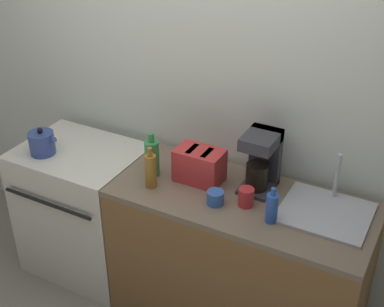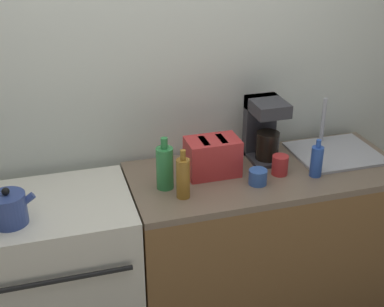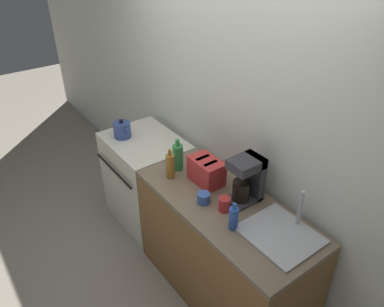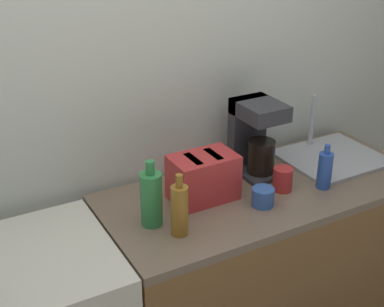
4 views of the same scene
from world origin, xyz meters
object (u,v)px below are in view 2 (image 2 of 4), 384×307
bottle_amber (183,178)px  kettle (9,209)px  cup_red (280,165)px  bottle_blue (317,161)px  coffee_maker (264,127)px  cup_blue (258,177)px  bottle_green (165,167)px  stove (59,279)px  toaster (213,157)px

bottle_amber → kettle: bearing=-179.8°
cup_red → bottle_blue: bearing=-22.3°
bottle_amber → bottle_blue: (0.72, 0.01, -0.02)m
bottle_amber → bottle_blue: bearing=1.1°
kettle → coffee_maker: bearing=12.5°
kettle → cup_blue: bearing=1.0°
kettle → cup_blue: size_ratio=2.16×
bottle_green → cup_red: 0.62m
kettle → bottle_green: (0.74, 0.12, 0.04)m
coffee_maker → bottle_green: 0.64m
cup_red → bottle_amber: bearing=-171.3°
stove → toaster: size_ratio=3.40×
kettle → cup_blue: kettle is taller
coffee_maker → cup_blue: (-0.15, -0.28, -0.14)m
kettle → toaster: toaster is taller
toaster → cup_blue: bearing=-42.5°
toaster → cup_red: bearing=-17.3°
toaster → cup_red: toaster is taller
bottle_blue → cup_red: (-0.17, 0.07, -0.03)m
kettle → stove: bearing=36.1°
coffee_maker → cup_blue: 0.35m
stove → toaster: (0.84, 0.07, 0.55)m
kettle → coffee_maker: coffee_maker is taller
bottle_amber → cup_red: size_ratio=2.40×
bottle_amber → cup_red: bottle_amber is taller
stove → cup_blue: cup_blue is taller
coffee_maker → cup_red: size_ratio=3.30×
cup_blue → coffee_maker: bearing=62.2°
cup_red → cup_blue: size_ratio=1.12×
coffee_maker → bottle_green: (-0.61, -0.18, -0.07)m
stove → bottle_blue: size_ratio=4.53×
kettle → coffee_maker: (1.35, 0.30, 0.11)m
kettle → coffee_maker: 1.39m
cup_blue → kettle: bearing=-179.0°
coffee_maker → bottle_green: coffee_maker is taller
bottle_blue → bottle_amber: bearing=-178.9°
coffee_maker → cup_blue: bearing=-117.8°
toaster → coffee_maker: (0.33, 0.11, 0.08)m
cup_red → toaster: bearing=162.7°
toaster → cup_blue: 0.26m
bottle_blue → kettle: bearing=-179.4°
stove → bottle_amber: 0.85m
coffee_maker → bottle_blue: 0.35m
coffee_maker → toaster: bearing=-162.2°
kettle → cup_blue: (1.20, 0.02, -0.04)m
coffee_maker → bottle_blue: bearing=-57.9°
coffee_maker → cup_red: (0.01, -0.21, -0.13)m
toaster → coffee_maker: bearing=17.8°
bottle_amber → cup_red: (0.55, 0.08, -0.05)m
bottle_amber → cup_blue: bottle_amber is taller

